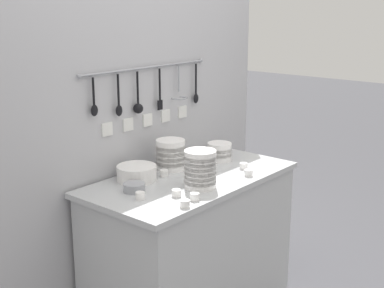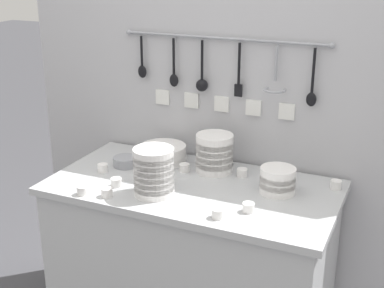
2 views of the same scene
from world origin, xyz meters
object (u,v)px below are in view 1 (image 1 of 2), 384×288
(cup_beside_plates, at_px, (195,197))
(cup_front_left, at_px, (249,173))
(cup_by_caddy, at_px, (164,173))
(cup_back_right, at_px, (187,161))
(cup_front_right, at_px, (222,146))
(cup_mid_row, at_px, (185,204))
(bowl_stack_short_front, at_px, (171,155))
(cup_back_left, at_px, (140,196))
(cup_edge_far, at_px, (176,193))
(bowl_stack_wide_centre, at_px, (219,152))
(plate_stack, at_px, (137,173))
(steel_mixing_bowl, at_px, (134,187))
(cup_centre, at_px, (244,166))
(bowl_stack_tall_left, at_px, (200,169))

(cup_beside_plates, relative_size, cup_front_left, 1.00)
(cup_by_caddy, relative_size, cup_back_right, 1.00)
(cup_front_right, relative_size, cup_mid_row, 1.00)
(cup_beside_plates, bearing_deg, cup_back_right, 44.19)
(bowl_stack_short_front, relative_size, cup_back_right, 3.74)
(bowl_stack_short_front, height_order, cup_beside_plates, bowl_stack_short_front)
(cup_back_right, relative_size, cup_beside_plates, 1.00)
(cup_back_left, height_order, cup_mid_row, same)
(cup_back_right, distance_m, cup_front_left, 0.41)
(cup_beside_plates, bearing_deg, cup_mid_row, -165.97)
(cup_back_right, xyz_separation_m, cup_mid_row, (-0.53, -0.44, 0.00))
(cup_edge_far, xyz_separation_m, cup_front_left, (0.49, -0.09, 0.00))
(bowl_stack_short_front, bearing_deg, cup_mid_row, -131.44)
(bowl_stack_short_front, height_order, cup_front_left, bowl_stack_short_front)
(bowl_stack_wide_centre, distance_m, cup_front_right, 0.25)
(cup_by_caddy, bearing_deg, plate_stack, 153.79)
(cup_mid_row, bearing_deg, cup_back_right, 39.87)
(bowl_stack_short_front, distance_m, cup_beside_plates, 0.52)
(bowl_stack_wide_centre, relative_size, cup_front_left, 3.15)
(cup_back_left, relative_size, cup_front_left, 1.00)
(bowl_stack_short_front, xyz_separation_m, cup_beside_plates, (-0.29, -0.42, -0.07))
(plate_stack, bearing_deg, cup_back_right, -2.21)
(bowl_stack_short_front, relative_size, cup_front_right, 3.74)
(cup_by_caddy, bearing_deg, cup_beside_plates, -115.72)
(cup_back_right, distance_m, cup_mid_row, 0.69)
(cup_front_right, bearing_deg, steel_mixing_bowl, -171.30)
(cup_centre, bearing_deg, cup_front_right, 52.93)
(cup_front_right, bearing_deg, cup_centre, -127.07)
(bowl_stack_short_front, bearing_deg, cup_centre, -50.02)
(bowl_stack_wide_centre, bearing_deg, cup_front_right, 32.88)
(steel_mixing_bowl, height_order, cup_front_left, steel_mixing_bowl)
(cup_back_right, bearing_deg, cup_centre, -66.87)
(cup_by_caddy, height_order, cup_mid_row, same)
(steel_mixing_bowl, bearing_deg, cup_by_caddy, 10.28)
(bowl_stack_tall_left, height_order, bowl_stack_wide_centre, bowl_stack_tall_left)
(bowl_stack_tall_left, distance_m, cup_edge_far, 0.20)
(bowl_stack_tall_left, height_order, cup_centre, bowl_stack_tall_left)
(bowl_stack_wide_centre, height_order, cup_by_caddy, bowl_stack_wide_centre)
(cup_by_caddy, relative_size, cup_front_left, 1.00)
(bowl_stack_short_front, bearing_deg, cup_edge_far, -134.31)
(cup_front_right, bearing_deg, cup_beside_plates, -151.19)
(bowl_stack_short_front, relative_size, bowl_stack_wide_centre, 1.19)
(bowl_stack_wide_centre, xyz_separation_m, cup_edge_far, (-0.63, -0.21, -0.04))
(plate_stack, height_order, cup_by_caddy, plate_stack)
(plate_stack, height_order, cup_back_right, plate_stack)
(cup_front_right, bearing_deg, bowl_stack_short_front, -176.57)
(bowl_stack_tall_left, relative_size, cup_by_caddy, 4.26)
(cup_back_left, xyz_separation_m, cup_centre, (0.72, -0.11, 0.00))
(bowl_stack_wide_centre, relative_size, cup_beside_plates, 3.15)
(bowl_stack_short_front, relative_size, cup_mid_row, 3.74)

